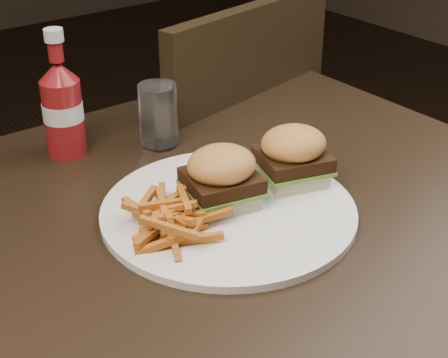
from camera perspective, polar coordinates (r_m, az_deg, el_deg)
dining_table at (r=0.90m, az=-6.61°, el=-5.79°), size 1.20×0.80×0.04m
chair_far at (r=1.59m, az=-3.80°, el=-1.78°), size 0.54×0.54×0.04m
plate at (r=0.92m, az=0.38°, el=-2.68°), size 0.34×0.34×0.01m
sandwich_half_a at (r=0.93m, az=-0.20°, el=-1.48°), size 0.10×0.09×0.02m
sandwich_half_b at (r=0.99m, az=5.68°, el=0.39°), size 0.10×0.10×0.02m
fries_pile at (r=0.87m, az=-4.36°, el=-2.92°), size 0.13×0.13×0.04m
ketchup_bottle at (r=1.09m, az=-13.17°, el=4.94°), size 0.08×0.08×0.12m
tumbler at (r=1.09m, az=-5.48°, el=5.41°), size 0.08×0.08×0.10m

